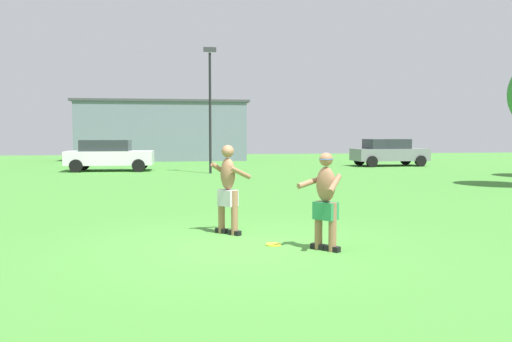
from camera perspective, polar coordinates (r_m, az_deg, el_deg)
The scene contains 8 objects.
ground_plane at distance 9.14m, azimuth -1.55°, elevation -8.16°, with size 80.00×80.00×0.00m, color #428433.
player_with_cap at distance 8.89m, azimuth 7.36°, elevation -2.77°, with size 0.75×0.79×1.62m.
player_in_gray at distance 10.27m, azimuth -2.97°, elevation -1.74°, with size 0.79×0.72×1.71m.
frisbee at distance 9.37m, azimuth 1.84°, elevation -7.78°, with size 0.27×0.27×0.03m, color yellow.
car_white_near_post at distance 28.39m, azimuth -15.29°, elevation 1.66°, with size 4.37×2.16×1.58m.
car_gray_mid_lot at distance 32.52m, azimuth 13.87°, elevation 1.97°, with size 4.39×2.22×1.58m.
lamp_post at distance 25.88m, azimuth -4.89°, elevation 7.80°, with size 0.60×0.24×5.96m.
outbuilding_behind_lot at distance 39.38m, azimuth -9.87°, elevation 4.25°, with size 12.01×5.23×4.22m.
Camera 1 is at (-1.12, -8.87, 1.93)m, focal length 37.80 mm.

